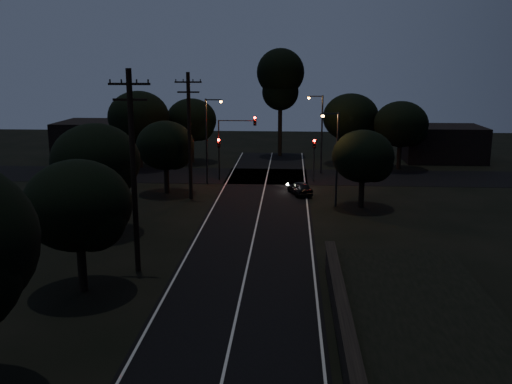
{
  "coord_description": "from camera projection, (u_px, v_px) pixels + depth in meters",
  "views": [
    {
      "loc": [
        2.39,
        -14.4,
        11.34
      ],
      "look_at": [
        0.0,
        24.0,
        2.5
      ],
      "focal_mm": 40.0,
      "sensor_mm": 36.0,
      "label": 1
    }
  ],
  "objects": [
    {
      "name": "tree_far_w",
      "position": [
        140.0,
        118.0,
        60.93
      ],
      "size": [
        6.51,
        6.51,
        8.3
      ],
      "color": "black",
      "rests_on": "ground"
    },
    {
      "name": "building_left",
      "position": [
        104.0,
        140.0,
        67.99
      ],
      "size": [
        10.0,
        8.0,
        4.4
      ],
      "primitive_type": "cube",
      "color": "black",
      "rests_on": "ground"
    },
    {
      "name": "tree_far_nw",
      "position": [
        193.0,
        121.0,
        64.69
      ],
      "size": [
        5.73,
        5.73,
        7.26
      ],
      "color": "black",
      "rests_on": "ground"
    },
    {
      "name": "signal_mast",
      "position": [
        236.0,
        136.0,
        54.79
      ],
      "size": [
        3.7,
        0.35,
        6.25
      ],
      "color": "black",
      "rests_on": "ground"
    },
    {
      "name": "tree_left_b",
      "position": [
        81.0,
        208.0,
        27.75
      ],
      "size": [
        5.29,
        5.29,
        6.73
      ],
      "color": "black",
      "rests_on": "ground"
    },
    {
      "name": "tree_left_d",
      "position": [
        167.0,
        147.0,
        49.24
      ],
      "size": [
        5.02,
        5.02,
        6.37
      ],
      "color": "black",
      "rests_on": "ground"
    },
    {
      "name": "road_surface",
      "position": [
        261.0,
        202.0,
        46.96
      ],
      "size": [
        60.0,
        70.0,
        0.03
      ],
      "color": "black",
      "rests_on": "ground"
    },
    {
      "name": "tree_far_ne",
      "position": [
        353.0,
        119.0,
        63.5
      ],
      "size": [
        6.24,
        6.24,
        7.89
      ],
      "color": "black",
      "rests_on": "ground"
    },
    {
      "name": "utility_pole_far",
      "position": [
        189.0,
        134.0,
        46.95
      ],
      "size": [
        2.2,
        0.3,
        10.5
      ],
      "color": "black",
      "rests_on": "ground"
    },
    {
      "name": "tree_right_a",
      "position": [
        365.0,
        158.0,
        44.38
      ],
      "size": [
        4.86,
        4.86,
        6.17
      ],
      "color": "black",
      "rests_on": "ground"
    },
    {
      "name": "tall_pine",
      "position": [
        280.0,
        79.0,
        68.05
      ],
      "size": [
        5.67,
        5.67,
        12.89
      ],
      "color": "black",
      "rests_on": "ground"
    },
    {
      "name": "tree_far_e",
      "position": [
        403.0,
        125.0,
        60.38
      ],
      "size": [
        5.73,
        5.73,
        7.26
      ],
      "color": "black",
      "rests_on": "ground"
    },
    {
      "name": "tree_left_c",
      "position": [
        98.0,
        163.0,
        37.52
      ],
      "size": [
        5.87,
        5.87,
        7.41
      ],
      "color": "black",
      "rests_on": "ground"
    },
    {
      "name": "streetlight_c",
      "position": [
        335.0,
        153.0,
        44.54
      ],
      "size": [
        1.46,
        0.26,
        7.5
      ],
      "color": "black",
      "rests_on": "ground"
    },
    {
      "name": "signal_right",
      "position": [
        314.0,
        152.0,
        54.67
      ],
      "size": [
        0.28,
        0.35,
        4.1
      ],
      "color": "black",
      "rests_on": "ground"
    },
    {
      "name": "building_right",
      "position": [
        442.0,
        143.0,
        66.58
      ],
      "size": [
        9.0,
        7.0,
        4.0
      ],
      "primitive_type": "cube",
      "color": "black",
      "rests_on": "ground"
    },
    {
      "name": "utility_pole_mid",
      "position": [
        133.0,
        169.0,
        30.36
      ],
      "size": [
        2.2,
        0.3,
        11.0
      ],
      "color": "black",
      "rests_on": "ground"
    },
    {
      "name": "streetlight_a",
      "position": [
        208.0,
        135.0,
        52.94
      ],
      "size": [
        1.66,
        0.26,
        8.0
      ],
      "color": "black",
      "rests_on": "ground"
    },
    {
      "name": "signal_left",
      "position": [
        219.0,
        151.0,
        55.23
      ],
      "size": [
        0.28,
        0.35,
        4.1
      ],
      "color": "black",
      "rests_on": "ground"
    },
    {
      "name": "car",
      "position": [
        300.0,
        188.0,
        49.48
      ],
      "size": [
        2.44,
        3.79,
        1.2
      ],
      "primitive_type": "imported",
      "rotation": [
        0.0,
        0.0,
        3.46
      ],
      "color": "black",
      "rests_on": "ground"
    },
    {
      "name": "streetlight_b",
      "position": [
        320.0,
        129.0,
        58.13
      ],
      "size": [
        1.66,
        0.26,
        8.0
      ],
      "color": "black",
      "rests_on": "ground"
    }
  ]
}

